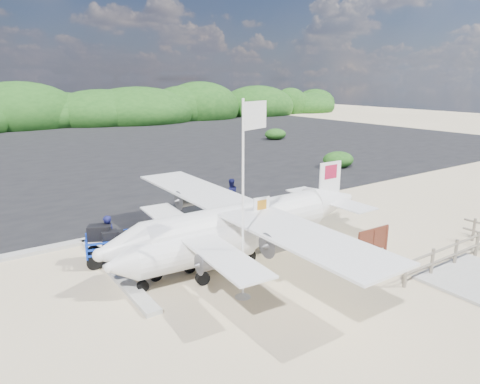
{
  "coord_description": "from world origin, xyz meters",
  "views": [
    {
      "loc": [
        -8.73,
        -12.46,
        6.63
      ],
      "look_at": [
        2.05,
        3.15,
        1.61
      ],
      "focal_mm": 32.0,
      "sensor_mm": 36.0,
      "label": 1
    }
  ],
  "objects": [
    {
      "name": "crew_b",
      "position": [
        3.08,
        5.48,
        0.83
      ],
      "size": [
        0.94,
        0.81,
        1.66
      ],
      "primitive_type": "imported",
      "rotation": [
        0.0,
        0.0,
        2.89
      ],
      "color": "#121444",
      "rests_on": "ground"
    },
    {
      "name": "ground",
      "position": [
        0.0,
        0.0,
        0.0
      ],
      "size": [
        160.0,
        160.0,
        0.0
      ],
      "primitive_type": "plane",
      "color": "beige"
    },
    {
      "name": "flagpole",
      "position": [
        -1.76,
        -2.51,
        0.0
      ],
      "size": [
        1.32,
        0.89,
        6.12
      ],
      "primitive_type": null,
      "rotation": [
        0.0,
        0.0,
        0.35
      ],
      "color": "white",
      "rests_on": "ground"
    },
    {
      "name": "vegetation_band",
      "position": [
        0.0,
        55.0,
        0.0
      ],
      "size": [
        124.0,
        8.0,
        4.4
      ],
      "primitive_type": null,
      "color": "#B2B2B2",
      "rests_on": "ground"
    },
    {
      "name": "baggage_cart",
      "position": [
        -4.02,
        2.39,
        0.0
      ],
      "size": [
        2.75,
        2.02,
        1.23
      ],
      "primitive_type": null,
      "rotation": [
        0.0,
        0.0,
        -0.27
      ],
      "color": "#0D36CD",
      "rests_on": "ground"
    },
    {
      "name": "asphalt_apron",
      "position": [
        0.0,
        30.0,
        0.0
      ],
      "size": [
        90.0,
        50.0,
        0.04
      ],
      "primitive_type": null,
      "color": "#B2B2B2",
      "rests_on": "ground"
    },
    {
      "name": "walkway_pad",
      "position": [
        5.5,
        -6.0,
        0.0
      ],
      "size": [
        3.5,
        2.5,
        0.1
      ],
      "primitive_type": null,
      "color": "#B2B2B2",
      "rests_on": "ground"
    },
    {
      "name": "aircraft_large",
      "position": [
        9.25,
        27.26,
        0.0
      ],
      "size": [
        13.77,
        13.77,
        4.1
      ],
      "primitive_type": null,
      "rotation": [
        0.0,
        0.0,
        3.13
      ],
      "color": "#B2B2B2",
      "rests_on": "ground"
    },
    {
      "name": "signboard",
      "position": [
        3.71,
        -3.1,
        0.0
      ],
      "size": [
        1.67,
        0.21,
        1.37
      ],
      "primitive_type": null,
      "rotation": [
        0.0,
        0.0,
        -0.03
      ],
      "color": "#5C291A",
      "rests_on": "ground"
    },
    {
      "name": "fence",
      "position": [
        6.0,
        -5.0,
        0.0
      ],
      "size": [
        6.4,
        2.0,
        1.1
      ],
      "primitive_type": null,
      "color": "#B2B2B2",
      "rests_on": "ground"
    },
    {
      "name": "crew_a",
      "position": [
        -4.28,
        2.7,
        0.88
      ],
      "size": [
        0.74,
        0.61,
        1.76
      ],
      "primitive_type": "imported",
      "rotation": [
        0.0,
        0.0,
        3.47
      ],
      "color": "#121444",
      "rests_on": "ground"
    }
  ]
}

